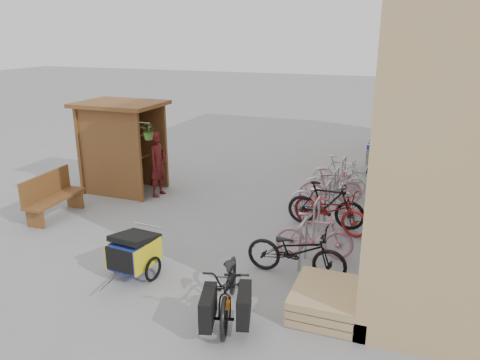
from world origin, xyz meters
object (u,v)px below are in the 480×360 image
(bike_5, at_px, (330,186))
(pallet_stack, at_px, (326,300))
(bike_3, at_px, (326,205))
(bench, at_px, (52,195))
(bike_6, at_px, (335,181))
(shopping_carts, at_px, (377,152))
(bike_1, at_px, (314,235))
(cargo_bike, at_px, (229,287))
(kiosk, at_px, (119,134))
(child_trailer, at_px, (134,251))
(bike_0, at_px, (296,251))
(bike_4, at_px, (324,196))
(person_kiosk, at_px, (158,164))
(bike_2, at_px, (330,209))
(bike_7, at_px, (341,173))

(bike_5, bearing_deg, pallet_stack, 170.52)
(pallet_stack, bearing_deg, bike_3, 100.91)
(bench, distance_m, bike_6, 6.97)
(shopping_carts, xyz_separation_m, bike_1, (-0.57, -6.54, -0.13))
(cargo_bike, bearing_deg, bike_3, 63.51)
(kiosk, height_order, pallet_stack, kiosk)
(child_trailer, height_order, bike_0, bike_0)
(bike_4, relative_size, bike_5, 0.98)
(person_kiosk, relative_size, bike_3, 1.00)
(person_kiosk, height_order, bike_5, person_kiosk)
(bike_1, xyz_separation_m, bike_2, (0.04, 1.41, 0.03))
(bike_0, xyz_separation_m, bike_5, (-0.08, 3.77, 0.00))
(child_trailer, bearing_deg, bike_5, 67.00)
(bike_6, height_order, bike_7, bike_7)
(bike_7, bearing_deg, person_kiosk, 117.72)
(bike_3, relative_size, bike_4, 1.11)
(shopping_carts, relative_size, bike_4, 0.98)
(bike_4, bearing_deg, pallet_stack, 179.61)
(kiosk, bearing_deg, bike_2, -6.81)
(shopping_carts, distance_m, bike_7, 2.44)
(person_kiosk, relative_size, bike_5, 1.09)
(bike_7, bearing_deg, bike_1, -175.77)
(pallet_stack, relative_size, shopping_carts, 0.79)
(bike_6, xyz_separation_m, bike_7, (0.04, 0.62, 0.06))
(child_trailer, relative_size, bike_6, 0.91)
(shopping_carts, relative_size, bike_5, 0.96)
(bike_2, xyz_separation_m, bike_3, (-0.12, 0.14, 0.04))
(person_kiosk, distance_m, bike_1, 5.04)
(bike_1, distance_m, bike_7, 4.22)
(bike_3, bearing_deg, shopping_carts, -6.78)
(shopping_carts, relative_size, bike_7, 0.96)
(kiosk, bearing_deg, pallet_stack, -31.66)
(shopping_carts, xyz_separation_m, bike_3, (-0.64, -4.99, -0.06))
(pallet_stack, distance_m, bike_5, 4.81)
(cargo_bike, height_order, bike_0, cargo_bike)
(bike_1, height_order, bike_2, bike_2)
(person_kiosk, bearing_deg, shopping_carts, -48.30)
(child_trailer, xyz_separation_m, cargo_bike, (2.03, -0.56, 0.02))
(bike_2, height_order, bike_7, bike_7)
(person_kiosk, distance_m, bike_7, 4.91)
(kiosk, xyz_separation_m, shopping_carts, (6.28, 4.44, -0.98))
(cargo_bike, bearing_deg, bench, 140.93)
(bike_2, xyz_separation_m, bike_4, (-0.34, 1.01, -0.07))
(bike_4, bearing_deg, shopping_carts, -23.77)
(child_trailer, distance_m, bike_7, 6.58)
(bike_6, relative_size, bike_7, 1.00)
(bike_3, bearing_deg, bike_6, 4.59)
(bench, distance_m, bike_7, 7.35)
(bike_6, bearing_deg, bike_3, 169.64)
(child_trailer, bearing_deg, pallet_stack, 6.00)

